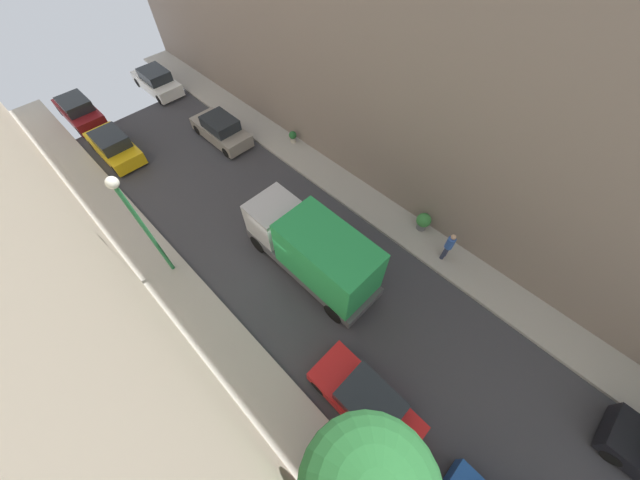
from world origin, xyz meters
name	(u,v)px	position (x,y,z in m)	size (l,w,h in m)	color
ground	(290,250)	(0.00, 0.00, 0.00)	(32.00, 32.00, 0.00)	#38383D
sidewalk_left	(204,319)	(-5.00, 0.00, 0.07)	(2.00, 44.00, 0.15)	#A8A399
sidewalk_right	(358,196)	(5.00, 0.00, 0.07)	(2.00, 44.00, 0.15)	#A8A399
parked_car_left_2	(366,402)	(-2.70, -7.04, 0.72)	(1.78, 4.20, 1.57)	red
parked_car_left_3	(114,146)	(-2.70, 12.55, 0.72)	(1.78, 4.20, 1.57)	gold
parked_car_left_4	(79,111)	(-2.70, 17.57, 0.72)	(1.78, 4.20, 1.57)	maroon
parked_car_right_1	(221,130)	(2.70, 9.29, 0.72)	(1.78, 4.20, 1.57)	gray
parked_car_right_2	(157,81)	(2.70, 17.14, 0.72)	(1.78, 4.20, 1.57)	white
delivery_truck	(314,250)	(0.00, -1.67, 1.79)	(2.26, 6.60, 3.38)	#4C4C51
pedestrian	(449,246)	(4.86, -5.52, 1.07)	(0.40, 0.36, 1.72)	#2D334C
potted_plant_0	(423,221)	(5.54, -3.77, 0.71)	(0.72, 0.72, 0.99)	slate
potted_plant_2	(293,136)	(5.56, 5.85, 0.54)	(0.47, 0.47, 0.72)	#B2A899
lamp_post	(137,217)	(-4.60, 3.09, 3.94)	(0.44, 0.44, 5.80)	#26723F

